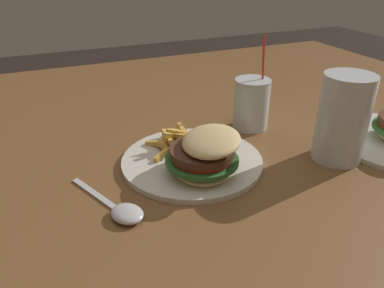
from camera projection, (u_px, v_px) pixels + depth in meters
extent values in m
cube|color=brown|center=(275.00, 138.00, 0.83)|extent=(1.43, 1.38, 0.03)
cylinder|color=brown|center=(8.00, 184.00, 1.30)|extent=(0.07, 0.07, 0.67)
cylinder|color=brown|center=(300.00, 125.00, 1.74)|extent=(0.07, 0.07, 0.67)
cylinder|color=silver|center=(192.00, 161.00, 0.70)|extent=(0.26, 0.26, 0.01)
ellipsoid|color=#E0C17F|center=(202.00, 167.00, 0.65)|extent=(0.15, 0.13, 0.02)
cylinder|color=#2D6628|center=(202.00, 160.00, 0.65)|extent=(0.16, 0.16, 0.01)
cylinder|color=red|center=(202.00, 156.00, 0.64)|extent=(0.13, 0.13, 0.01)
cylinder|color=#4C2D1E|center=(202.00, 151.00, 0.64)|extent=(0.14, 0.14, 0.01)
ellipsoid|color=#E0C17F|center=(211.00, 141.00, 0.63)|extent=(0.15, 0.13, 0.04)
cube|color=gold|center=(158.00, 144.00, 0.74)|extent=(0.06, 0.02, 0.03)
cube|color=gold|center=(197.00, 147.00, 0.72)|extent=(0.06, 0.06, 0.02)
cube|color=gold|center=(176.00, 136.00, 0.72)|extent=(0.06, 0.02, 0.03)
cube|color=gold|center=(185.00, 154.00, 0.70)|extent=(0.07, 0.06, 0.03)
cube|color=gold|center=(175.00, 135.00, 0.77)|extent=(0.04, 0.06, 0.01)
cube|color=gold|center=(172.00, 138.00, 0.74)|extent=(0.09, 0.04, 0.02)
cube|color=gold|center=(161.00, 143.00, 0.73)|extent=(0.05, 0.05, 0.02)
cube|color=gold|center=(197.00, 135.00, 0.77)|extent=(0.06, 0.04, 0.02)
cube|color=gold|center=(167.00, 136.00, 0.74)|extent=(0.08, 0.02, 0.02)
cube|color=gold|center=(168.00, 148.00, 0.71)|extent=(0.06, 0.08, 0.02)
cube|color=gold|center=(181.00, 133.00, 0.73)|extent=(0.03, 0.06, 0.02)
cube|color=gold|center=(186.00, 135.00, 0.72)|extent=(0.07, 0.01, 0.03)
cube|color=gold|center=(170.00, 136.00, 0.76)|extent=(0.06, 0.05, 0.02)
cube|color=gold|center=(180.00, 136.00, 0.73)|extent=(0.03, 0.08, 0.04)
cylinder|color=silver|center=(343.00, 118.00, 0.68)|extent=(0.09, 0.09, 0.16)
cylinder|color=#B26B19|center=(341.00, 126.00, 0.69)|extent=(0.08, 0.08, 0.13)
cylinder|color=silver|center=(251.00, 104.00, 0.82)|extent=(0.08, 0.08, 0.11)
cylinder|color=#EFA819|center=(251.00, 109.00, 0.83)|extent=(0.07, 0.07, 0.09)
cylinder|color=red|center=(262.00, 84.00, 0.80)|extent=(0.03, 0.01, 0.20)
ellipsoid|color=silver|center=(127.00, 214.00, 0.56)|extent=(0.07, 0.06, 0.02)
cube|color=silver|center=(95.00, 194.00, 0.61)|extent=(0.12, 0.06, 0.00)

